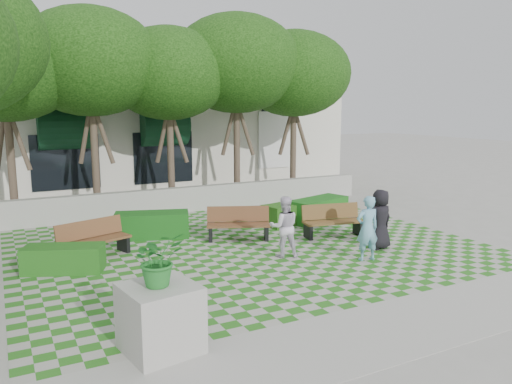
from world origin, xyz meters
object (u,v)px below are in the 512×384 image
person_blue (367,228)px  hedge_midright (291,213)px  person_white (284,227)px  bench_mid (238,224)px  hedge_east (318,210)px  bench_west (94,240)px  person_dark (380,219)px  hedge_midleft (152,225)px  planter_front (160,304)px  bench_east (333,221)px  hedge_west (64,259)px

person_blue → hedge_midright: bearing=-85.3°
person_white → person_blue: bearing=164.8°
hedge_midright → person_blue: person_blue is taller
bench_mid → hedge_east: bench_mid is taller
bench_west → person_dark: (6.95, -2.73, 0.35)m
hedge_midleft → person_dark: size_ratio=1.31×
planter_front → bench_east: bearing=34.3°
hedge_east → planter_front: (-7.33, -6.33, 0.39)m
hedge_midleft → hedge_west: bearing=-142.0°
bench_mid → person_blue: person_blue is taller
bench_mid → bench_west: bearing=-158.2°
planter_front → hedge_midright: bearing=45.4°
hedge_midleft → person_blue: person_blue is taller
bench_west → hedge_west: bearing=-153.4°
bench_mid → hedge_west: size_ratio=1.06×
hedge_midleft → bench_mid: bearing=-33.0°
hedge_midleft → person_white: person_white is taller
hedge_midright → hedge_west: 7.38m
person_dark → bench_east: bearing=-84.2°
bench_east → hedge_midleft: bearing=165.3°
hedge_east → planter_front: 9.69m
hedge_east → bench_west: bearing=-174.0°
bench_east → planter_front: bearing=-134.3°
hedge_west → person_dark: (7.76, -1.90, 0.50)m
hedge_midleft → person_dark: person_dark is taller
bench_west → hedge_west: bench_west is taller
hedge_midleft → person_blue: 6.21m
bench_west → planter_front: planter_front is taller
bench_mid → bench_west: 3.99m
hedge_midright → hedge_west: (-7.19, -1.70, -0.03)m
bench_mid → person_dark: person_dark is taller
hedge_midleft → hedge_midright: bearing=-5.0°
hedge_west → person_white: bearing=-14.5°
hedge_west → person_blue: size_ratio=1.08×
bench_east → hedge_east: (0.77, 1.84, -0.07)m
hedge_midleft → planter_front: size_ratio=1.11×
hedge_west → person_blue: 7.26m
bench_mid → hedge_west: 4.86m
bench_east → person_blue: 2.42m
bench_mid → hedge_midright: 2.58m
bench_east → hedge_midright: bearing=108.5°
bench_mid → person_blue: (1.97, -3.25, 0.36)m
person_white → hedge_east: bearing=-115.2°
hedge_west → person_white: (5.12, -1.32, 0.47)m
bench_east → hedge_east: size_ratio=0.86×
bench_east → planter_front: size_ratio=0.98×
hedge_midleft → person_dark: 6.48m
bench_mid → person_white: person_white is taller
hedge_east → person_dark: (-0.43, -3.50, 0.43)m
hedge_midright → person_white: person_white is taller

